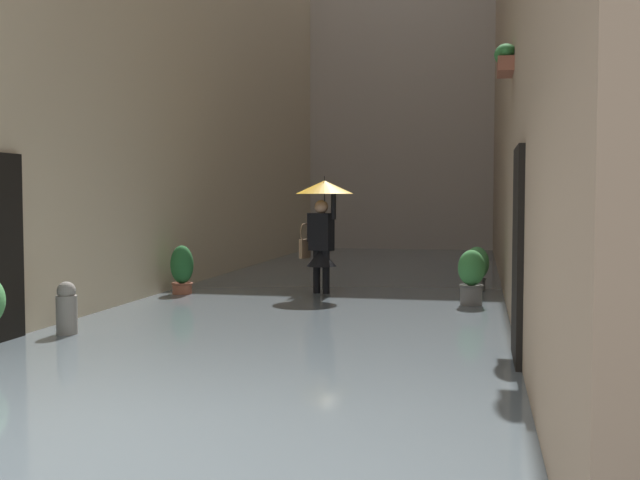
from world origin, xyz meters
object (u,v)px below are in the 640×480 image
Objects in this scene: potted_plant_far_left at (477,268)px; person_wading at (323,215)px; potted_plant_mid_right at (182,272)px; mooring_bollard at (67,313)px; potted_plant_near_left at (471,278)px.

person_wading is at bearing 21.07° from potted_plant_far_left.
mooring_bollard is (-0.10, 3.81, -0.12)m from potted_plant_mid_right.
person_wading reaches higher than mooring_bollard.
potted_plant_mid_right is 0.98× the size of potted_plant_near_left.
person_wading is 2.83m from potted_plant_far_left.
person_wading is 2.51m from potted_plant_mid_right.
mooring_bollard is at bearing 36.67° from potted_plant_near_left.
potted_plant_near_left reaches higher than potted_plant_mid_right.
mooring_bollard is (2.17, 4.31, -1.05)m from person_wading.
person_wading reaches higher than potted_plant_mid_right.
person_wading is at bearing -167.59° from potted_plant_mid_right.
potted_plant_far_left is 1.18× the size of mooring_bollard.
potted_plant_far_left is at bearing -162.96° from potted_plant_mid_right.
potted_plant_near_left is at bearing 87.79° from potted_plant_far_left.
person_wading is at bearing -116.74° from mooring_bollard.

